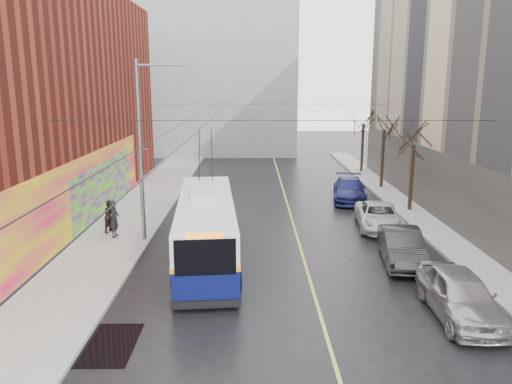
% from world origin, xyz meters
% --- Properties ---
extents(ground, '(140.00, 140.00, 0.00)m').
position_xyz_m(ground, '(0.00, 0.00, 0.00)').
color(ground, black).
rests_on(ground, ground).
extents(sidewalk_left, '(4.00, 60.00, 0.15)m').
position_xyz_m(sidewalk_left, '(-8.00, 12.00, 0.07)').
color(sidewalk_left, gray).
rests_on(sidewalk_left, ground).
extents(sidewalk_right, '(2.00, 60.00, 0.15)m').
position_xyz_m(sidewalk_right, '(9.00, 12.00, 0.07)').
color(sidewalk_right, gray).
rests_on(sidewalk_right, ground).
extents(lane_line, '(0.12, 50.00, 0.01)m').
position_xyz_m(lane_line, '(1.50, 14.00, 0.00)').
color(lane_line, '#BFB74C').
rests_on(lane_line, ground).
extents(building_far, '(20.50, 12.10, 18.00)m').
position_xyz_m(building_far, '(-6.00, 44.99, 9.02)').
color(building_far, gray).
rests_on(building_far, ground).
extents(streetlight_pole, '(2.65, 0.60, 9.00)m').
position_xyz_m(streetlight_pole, '(-6.14, 10.00, 4.85)').
color(streetlight_pole, slate).
rests_on(streetlight_pole, ground).
extents(catenary_wires, '(18.00, 60.00, 0.22)m').
position_xyz_m(catenary_wires, '(-2.54, 14.77, 6.25)').
color(catenary_wires, black).
extents(tree_near, '(3.20, 3.20, 6.40)m').
position_xyz_m(tree_near, '(9.00, 16.00, 4.98)').
color(tree_near, black).
rests_on(tree_near, ground).
extents(tree_mid, '(3.20, 3.20, 6.68)m').
position_xyz_m(tree_mid, '(9.00, 23.00, 5.25)').
color(tree_mid, black).
rests_on(tree_mid, ground).
extents(tree_far, '(3.20, 3.20, 6.57)m').
position_xyz_m(tree_far, '(9.00, 30.00, 5.14)').
color(tree_far, black).
rests_on(tree_far, ground).
extents(puddle, '(2.14, 2.70, 0.01)m').
position_xyz_m(puddle, '(-5.53, -0.13, 0.00)').
color(puddle, black).
rests_on(puddle, ground).
extents(pigeons_flying, '(4.80, 1.60, 2.39)m').
position_xyz_m(pigeons_flying, '(-2.66, 10.69, 6.89)').
color(pigeons_flying, slate).
extents(trolleybus, '(3.37, 11.51, 5.39)m').
position_xyz_m(trolleybus, '(-2.94, 7.59, 1.50)').
color(trolleybus, '#090E43').
rests_on(trolleybus, ground).
extents(parked_car_a, '(2.02, 4.82, 1.63)m').
position_xyz_m(parked_car_a, '(6.23, 1.63, 0.81)').
color(parked_car_a, '#9B9CA0').
rests_on(parked_car_a, ground).
extents(parked_car_b, '(2.18, 4.81, 1.53)m').
position_xyz_m(parked_car_b, '(5.80, 6.91, 0.76)').
color(parked_car_b, '#262628').
rests_on(parked_car_b, ground).
extents(parked_car_c, '(2.75, 5.14, 1.37)m').
position_xyz_m(parked_car_c, '(6.15, 12.39, 0.69)').
color(parked_car_c, silver).
rests_on(parked_car_c, ground).
extents(parked_car_d, '(2.93, 5.57, 1.54)m').
position_xyz_m(parked_car_d, '(5.80, 19.04, 0.77)').
color(parked_car_d, navy).
rests_on(parked_car_d, ground).
extents(following_car, '(2.32, 4.33, 1.40)m').
position_xyz_m(following_car, '(-3.83, 17.70, 0.70)').
color(following_car, '#9C9BA0').
rests_on(following_car, ground).
extents(pedestrian_a, '(0.49, 0.72, 1.92)m').
position_xyz_m(pedestrian_a, '(-7.88, 10.44, 1.11)').
color(pedestrian_a, black).
rests_on(pedestrian_a, sidewalk_left).
extents(pedestrian_b, '(0.93, 1.03, 1.73)m').
position_xyz_m(pedestrian_b, '(-8.31, 11.29, 1.01)').
color(pedestrian_b, black).
rests_on(pedestrian_b, sidewalk_left).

